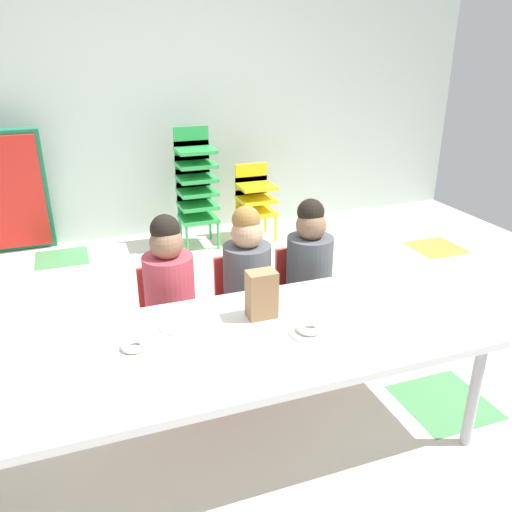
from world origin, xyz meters
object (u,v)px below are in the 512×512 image
(seated_child_near_camera, at_px, (169,283))
(seated_child_far_right, at_px, (309,263))
(kid_chair_green_stack, at_px, (196,182))
(craft_table, at_px, (237,346))
(paper_bag_brown, at_px, (262,294))
(paper_plate_center_table, at_px, (180,325))
(seated_child_middle_seat, at_px, (247,272))
(donut_powdered_on_plate, at_px, (309,328))
(kid_chair_yellow_stack, at_px, (255,196))
(paper_plate_near_edge, at_px, (309,332))
(donut_powdered_loose, at_px, (134,345))

(seated_child_near_camera, relative_size, seated_child_far_right, 1.00)
(seated_child_far_right, xyz_separation_m, kid_chair_green_stack, (-0.18, 1.90, 0.02))
(craft_table, xyz_separation_m, paper_bag_brown, (0.16, 0.14, 0.15))
(craft_table, xyz_separation_m, paper_plate_center_table, (-0.20, 0.18, 0.04))
(seated_child_middle_seat, distance_m, donut_powdered_on_plate, 0.70)
(kid_chair_green_stack, bearing_deg, kid_chair_yellow_stack, -0.10)
(kid_chair_yellow_stack, bearing_deg, donut_powdered_on_plate, -105.03)
(craft_table, distance_m, seated_child_middle_seat, 0.69)
(donut_powdered_on_plate, bearing_deg, kid_chair_green_stack, 86.64)
(craft_table, bearing_deg, paper_plate_near_edge, -11.61)
(craft_table, xyz_separation_m, donut_powdered_loose, (-0.41, 0.07, 0.05))
(seated_child_far_right, bearing_deg, paper_plate_center_table, -151.22)
(kid_chair_yellow_stack, relative_size, paper_plate_center_table, 3.78)
(seated_child_near_camera, distance_m, paper_plate_near_edge, 0.84)
(kid_chair_yellow_stack, bearing_deg, seated_child_near_camera, -121.44)
(seated_child_far_right, bearing_deg, kid_chair_yellow_stack, 79.10)
(kid_chair_yellow_stack, distance_m, donut_powdered_loose, 2.85)
(seated_child_near_camera, bearing_deg, paper_plate_center_table, -95.17)
(paper_bag_brown, relative_size, donut_powdered_loose, 2.04)
(paper_bag_brown, xyz_separation_m, donut_powdered_loose, (-0.58, -0.07, -0.10))
(seated_child_near_camera, xyz_separation_m, kid_chair_yellow_stack, (1.16, 1.90, -0.16))
(seated_child_middle_seat, xyz_separation_m, kid_chair_green_stack, (0.19, 1.90, 0.02))
(seated_child_far_right, height_order, paper_plate_near_edge, seated_child_far_right)
(paper_plate_near_edge, distance_m, donut_powdered_loose, 0.73)
(paper_bag_brown, bearing_deg, craft_table, -139.26)
(seated_child_middle_seat, bearing_deg, paper_plate_center_table, -135.38)
(seated_child_far_right, relative_size, paper_bag_brown, 4.17)
(seated_child_middle_seat, distance_m, kid_chair_yellow_stack, 2.04)
(kid_chair_yellow_stack, relative_size, paper_bag_brown, 3.09)
(seated_child_middle_seat, relative_size, paper_plate_near_edge, 5.10)
(seated_child_middle_seat, xyz_separation_m, paper_plate_center_table, (-0.47, -0.46, 0.01))
(seated_child_middle_seat, relative_size, donut_powdered_loose, 8.52)
(kid_chair_green_stack, relative_size, paper_plate_center_table, 5.78)
(craft_table, bearing_deg, seated_child_middle_seat, 67.45)
(seated_child_near_camera, height_order, kid_chair_yellow_stack, seated_child_near_camera)
(craft_table, distance_m, seated_child_far_right, 0.90)
(seated_child_far_right, height_order, kid_chair_yellow_stack, seated_child_far_right)
(paper_plate_near_edge, relative_size, paper_plate_center_table, 1.00)
(paper_plate_center_table, relative_size, donut_powdered_loose, 1.67)
(seated_child_middle_seat, bearing_deg, paper_plate_near_edge, -86.83)
(paper_plate_center_table, bearing_deg, seated_child_middle_seat, 44.62)
(seated_child_middle_seat, distance_m, paper_bag_brown, 0.52)
(seated_child_middle_seat, distance_m, paper_plate_center_table, 0.65)
(seated_child_middle_seat, height_order, seated_child_far_right, same)
(craft_table, relative_size, kid_chair_yellow_stack, 3.12)
(seated_child_middle_seat, xyz_separation_m, seated_child_far_right, (0.37, -0.00, 0.00))
(craft_table, height_order, kid_chair_green_stack, kid_chair_green_stack)
(seated_child_far_right, xyz_separation_m, kid_chair_yellow_stack, (0.37, 1.90, -0.16))
(seated_child_far_right, distance_m, kid_chair_green_stack, 1.91)
(seated_child_far_right, bearing_deg, donut_powdered_on_plate, -115.37)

